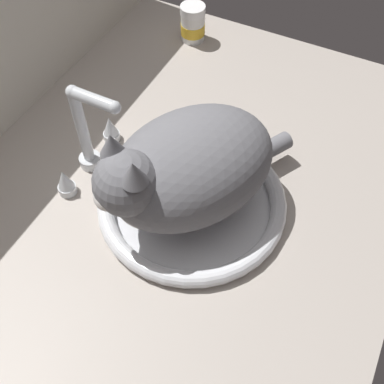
{
  "coord_description": "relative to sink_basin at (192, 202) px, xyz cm",
  "views": [
    {
      "loc": [
        -36.39,
        -24.21,
        70.0
      ],
      "look_at": [
        5.78,
        -2.8,
        7.0
      ],
      "focal_mm": 44.2,
      "sensor_mm": 36.0,
      "label": 1
    }
  ],
  "objects": [
    {
      "name": "countertop",
      "position": [
        -5.78,
        2.8,
        -2.74
      ],
      "size": [
        118.71,
        76.11,
        3.0
      ],
      "primitive_type": "cube",
      "color": "#ADA399",
      "rests_on": "ground"
    },
    {
      "name": "pill_bottle",
      "position": [
        42.96,
        21.6,
        2.65
      ],
      "size": [
        5.69,
        5.69,
        8.38
      ],
      "color": "white",
      "rests_on": "countertop"
    },
    {
      "name": "faucet",
      "position": [
        -0.0,
        20.19,
        6.1
      ],
      "size": [
        17.58,
        10.82,
        18.55
      ],
      "color": "silver",
      "rests_on": "countertop"
    },
    {
      "name": "cat",
      "position": [
        -1.46,
        0.81,
        9.74
      ],
      "size": [
        35.98,
        31.1,
        18.8
      ],
      "color": "slate",
      "rests_on": "sink_basin"
    },
    {
      "name": "sink_basin",
      "position": [
        0.0,
        0.0,
        0.0
      ],
      "size": [
        32.35,
        32.35,
        2.79
      ],
      "color": "white",
      "rests_on": "countertop"
    }
  ]
}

